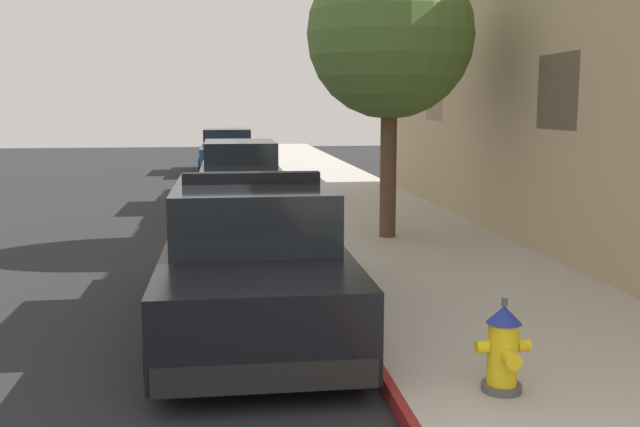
% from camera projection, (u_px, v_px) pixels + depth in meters
% --- Properties ---
extents(ground_plane, '(29.45, 60.00, 0.20)m').
position_uv_depth(ground_plane, '(51.00, 255.00, 12.11)').
color(ground_plane, '#232326').
extents(sidewalk_pavement, '(3.44, 60.00, 0.14)m').
position_uv_depth(sidewalk_pavement, '(399.00, 237.00, 12.86)').
color(sidewalk_pavement, '#ADA89E').
rests_on(sidewalk_pavement, ground).
extents(curb_painted_edge, '(0.08, 60.00, 0.14)m').
position_uv_depth(curb_painted_edge, '(301.00, 239.00, 12.63)').
color(curb_painted_edge, maroon).
rests_on(curb_painted_edge, ground).
extents(police_cruiser, '(1.94, 4.84, 1.68)m').
position_uv_depth(police_cruiser, '(253.00, 258.00, 7.86)').
color(police_cruiser, black).
rests_on(police_cruiser, ground).
extents(parked_car_silver_ahead, '(1.94, 4.84, 1.56)m').
position_uv_depth(parked_car_silver_ahead, '(240.00, 176.00, 17.00)').
color(parked_car_silver_ahead, '#B2B5BA').
rests_on(parked_car_silver_ahead, ground).
extents(parked_car_dark_far, '(1.94, 4.84, 1.56)m').
position_uv_depth(parked_car_dark_far, '(227.00, 152.00, 25.90)').
color(parked_car_dark_far, navy).
rests_on(parked_car_dark_far, ground).
extents(fire_hydrant, '(0.44, 0.40, 0.76)m').
position_uv_depth(fire_hydrant, '(503.00, 349.00, 5.69)').
color(fire_hydrant, '#4C4C51').
rests_on(fire_hydrant, sidewalk_pavement).
extents(street_tree, '(2.80, 2.80, 4.83)m').
position_uv_depth(street_tree, '(390.00, 36.00, 11.99)').
color(street_tree, brown).
rests_on(street_tree, sidewalk_pavement).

